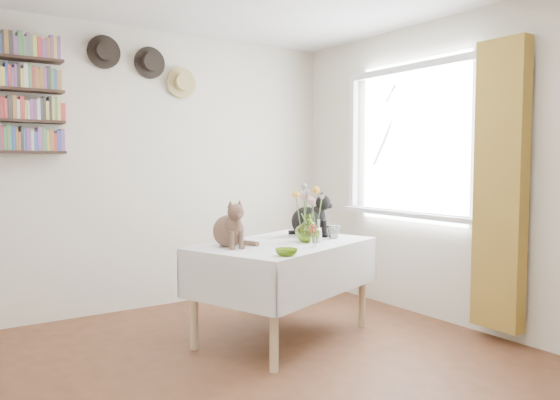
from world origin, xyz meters
TOP-DOWN VIEW (x-y plane):
  - room at (0.00, 0.00)m, footprint 4.08×4.58m
  - window at (1.97, 0.80)m, footprint 0.12×1.52m
  - curtain at (1.90, -0.12)m, footprint 0.12×0.38m
  - dining_table at (0.65, 0.84)m, footprint 1.56×1.27m
  - tabby_cat at (0.22, 0.91)m, footprint 0.25×0.31m
  - black_cat at (1.01, 1.03)m, footprint 0.40×0.39m
  - flower_vase at (0.82, 0.76)m, footprint 0.28×0.28m
  - green_bowl at (0.34, 0.36)m, footprint 0.20×0.20m
  - drinking_glass at (1.11, 0.82)m, footprint 0.15×0.15m
  - candlestick at (0.88, 0.71)m, footprint 0.05×0.05m
  - berry_jar at (0.69, 0.53)m, footprint 0.05×0.05m
  - porcelain_figurine at (1.13, 0.89)m, footprint 0.05×0.05m
  - flower_bouquet at (0.83, 0.77)m, footprint 0.17×0.13m
  - wall_hats at (0.12, 2.19)m, footprint 0.98×0.09m

SIDE VIEW (x-z plane):
  - dining_table at x=0.65m, z-range 0.18..0.90m
  - green_bowl at x=0.34m, z-range 0.72..0.77m
  - porcelain_figurine at x=1.13m, z-range 0.71..0.80m
  - drinking_glass at x=1.11m, z-range 0.72..0.82m
  - candlestick at x=0.88m, z-range 0.69..0.87m
  - berry_jar at x=0.69m, z-range 0.71..0.90m
  - flower_vase at x=0.82m, z-range 0.72..0.93m
  - tabby_cat at x=0.22m, z-range 0.72..1.07m
  - black_cat at x=1.01m, z-range 0.72..1.09m
  - flower_bouquet at x=0.83m, z-range 0.86..1.26m
  - curtain at x=1.90m, z-range 0.10..2.20m
  - room at x=0.00m, z-range -0.04..2.54m
  - window at x=1.97m, z-range 0.74..2.06m
  - wall_hats at x=0.12m, z-range 1.93..2.41m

